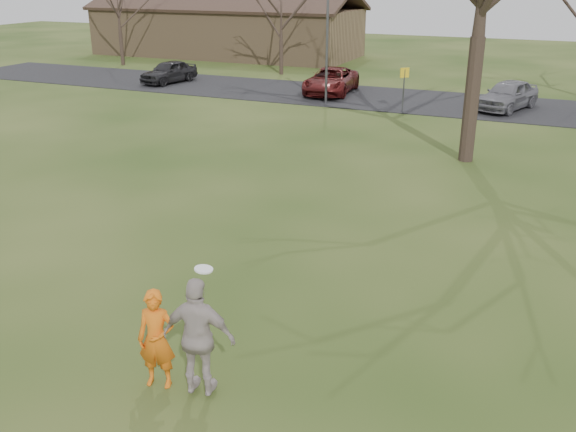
# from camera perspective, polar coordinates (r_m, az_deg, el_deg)

# --- Properties ---
(ground) EXTENTS (120.00, 120.00, 0.00)m
(ground) POSITION_cam_1_polar(r_m,az_deg,el_deg) (10.67, -8.90, -14.78)
(ground) COLOR #1E380F
(ground) RESTS_ON ground
(parking_strip) EXTENTS (62.00, 6.50, 0.04)m
(parking_strip) POSITION_cam_1_polar(r_m,az_deg,el_deg) (33.13, 14.87, 9.68)
(parking_strip) COLOR black
(parking_strip) RESTS_ON ground
(player_defender) EXTENTS (0.69, 0.54, 1.67)m
(player_defender) POSITION_cam_1_polar(r_m,az_deg,el_deg) (10.33, -11.70, -10.76)
(player_defender) COLOR orange
(player_defender) RESTS_ON ground
(car_0) EXTENTS (2.14, 3.97, 1.28)m
(car_0) POSITION_cam_1_polar(r_m,az_deg,el_deg) (38.82, -10.64, 12.60)
(car_0) COLOR black
(car_0) RESTS_ON parking_strip
(car_2) EXTENTS (2.67, 5.01, 1.34)m
(car_2) POSITION_cam_1_polar(r_m,az_deg,el_deg) (34.84, 3.87, 12.01)
(car_2) COLOR #5A1515
(car_2) RESTS_ON parking_strip
(car_4) EXTENTS (2.87, 4.38, 1.39)m
(car_4) POSITION_cam_1_polar(r_m,az_deg,el_deg) (32.28, 19.12, 10.23)
(car_4) COLOR slate
(car_4) RESTS_ON parking_strip
(catching_play) EXTENTS (1.20, 0.66, 2.20)m
(catching_play) POSITION_cam_1_polar(r_m,az_deg,el_deg) (9.86, -7.98, -10.70)
(catching_play) COLOR #B2A39F
(catching_play) RESTS_ON ground
(building) EXTENTS (20.60, 8.50, 5.14)m
(building) POSITION_cam_1_polar(r_m,az_deg,el_deg) (51.75, -5.51, 16.31)
(building) COLOR #8C6D4C
(building) RESTS_ON ground
(lamp_post) EXTENTS (0.34, 0.34, 6.27)m
(lamp_post) POSITION_cam_1_polar(r_m,az_deg,el_deg) (31.69, 3.56, 17.05)
(lamp_post) COLOR #47474C
(lamp_post) RESTS_ON ground
(sign_yellow) EXTENTS (0.35, 0.35, 2.08)m
(sign_yellow) POSITION_cam_1_polar(r_m,az_deg,el_deg) (30.35, 10.37, 11.78)
(sign_yellow) COLOR #47474C
(sign_yellow) RESTS_ON ground
(small_tree_row) EXTENTS (55.00, 5.90, 8.50)m
(small_tree_row) POSITION_cam_1_polar(r_m,az_deg,el_deg) (37.31, 23.69, 15.90)
(small_tree_row) COLOR #352821
(small_tree_row) RESTS_ON ground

